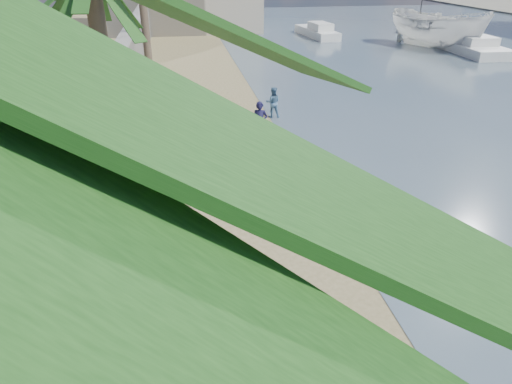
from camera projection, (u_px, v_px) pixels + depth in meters
seawall at (127, 78)px, 24.00m from camera, size 0.45×70.00×3.50m
wall_cap at (122, 43)px, 23.17m from camera, size 0.80×70.00×0.12m
bench_far at (291, 191)px, 15.37m from camera, size 1.50×2.18×0.91m
pedestrian_sign at (1, 142)px, 6.26m from camera, size 0.78×0.07×2.40m
person_a at (260, 120)px, 19.98m from camera, size 0.89×0.72×2.16m
person_b at (273, 101)px, 23.38m from camera, size 0.93×0.77×1.74m
boat_cruiser at (438, 27)px, 40.99m from camera, size 5.05×5.10×4.48m
yacht_near at (460, 45)px, 41.19m from camera, size 3.74×11.80×1.50m
yacht_far at (317, 33)px, 47.89m from camera, size 2.90×7.90×1.50m
sailboat_west at (418, 28)px, 51.53m from camera, size 6.26×4.82×10.27m
debris_c at (155, 204)px, 15.36m from camera, size 0.69×0.81×0.03m
debris_d at (201, 316)px, 10.57m from camera, size 0.61×0.64×0.03m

